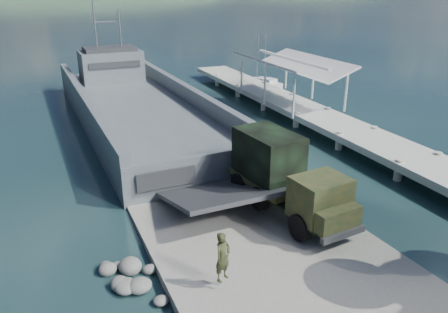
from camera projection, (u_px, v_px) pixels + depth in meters
The scene contains 9 objects.
ground at pixel (267, 255), 19.86m from camera, with size 1400.00×1400.00×0.00m, color #163235.
boat_ramp at pixel (278, 262), 18.92m from camera, with size 10.00×18.00×0.50m, color gray.
shoreline_rocks at pixel (129, 282), 18.04m from camera, with size 3.20×5.60×0.90m, color #5B5B58, non-canonical shape.
pier at pixel (296, 100), 40.08m from camera, with size 6.40×44.00×6.10m.
landing_craft at pixel (138, 113), 38.57m from camera, with size 10.37×37.51×11.07m.
military_truck at pixel (284, 175), 22.32m from camera, with size 3.41×8.35×3.76m.
soldier at pixel (223, 266), 16.56m from camera, with size 0.74×0.48×2.02m, color #1E321C.
sailboat_near at pixel (265, 83), 52.86m from camera, with size 2.55×5.27×6.18m.
sailboat_far at pixel (258, 83), 53.27m from camera, with size 3.13×5.31×6.22m.
Camera 1 is at (-8.37, -14.75, 11.43)m, focal length 35.00 mm.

